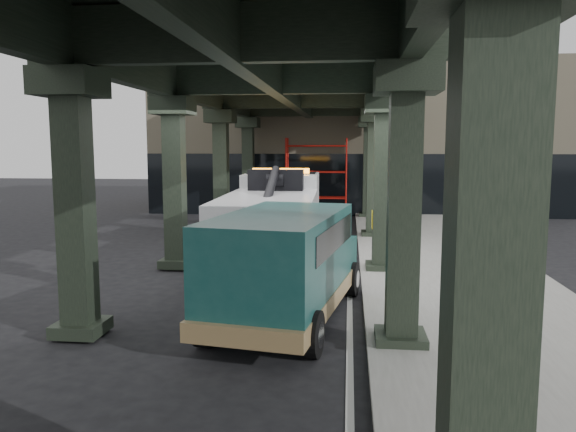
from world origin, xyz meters
The scene contains 8 objects.
ground centered at (0.00, 0.00, 0.00)m, with size 90.00×90.00×0.00m, color black.
sidewalk centered at (4.50, 2.00, 0.07)m, with size 5.00×40.00×0.15m, color gray.
lane_stripe centered at (1.70, 2.00, 0.01)m, with size 0.12×38.00×0.01m, color silver.
viaduct centered at (-0.40, 2.00, 5.46)m, with size 7.40×32.00×6.40m.
building centered at (2.00, 20.00, 4.00)m, with size 22.00×10.00×8.00m, color #C6B793.
scaffolding centered at (0.00, 14.64, 2.11)m, with size 3.08×0.88×4.00m.
tow_truck centered at (-0.65, 3.42, 1.46)m, with size 2.93×9.21×2.99m.
towed_van centered at (0.38, -2.64, 1.23)m, with size 3.05×5.93×2.30m.
Camera 1 is at (1.65, -13.85, 3.63)m, focal length 35.00 mm.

